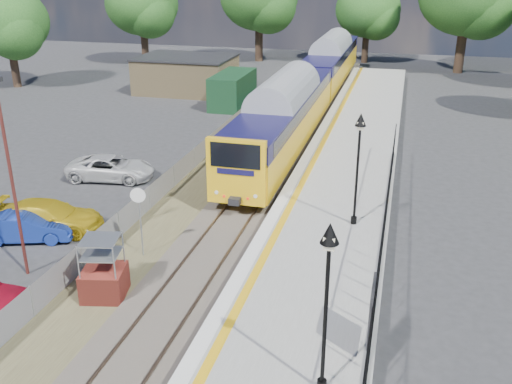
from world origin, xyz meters
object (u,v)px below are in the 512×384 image
(speed_sign, at_px, (139,210))
(car_blue, at_px, (27,227))
(carpark_lamp, at_px, (10,169))
(car_white, at_px, (111,168))
(victorian_lamp_north, at_px, (359,144))
(victorian_lamp_south, at_px, (328,271))
(brick_plinth, at_px, (103,269))
(train, at_px, (313,82))
(car_yellow, at_px, (48,217))

(speed_sign, xyz_separation_m, car_blue, (-5.22, 0.12, -1.39))
(carpark_lamp, height_order, car_white, carpark_lamp)
(victorian_lamp_north, xyz_separation_m, car_blue, (-13.08, -3.15, -3.68))
(victorian_lamp_south, distance_m, car_white, 19.91)
(victorian_lamp_south, distance_m, brick_plinth, 9.45)
(victorian_lamp_north, xyz_separation_m, brick_plinth, (-7.86, -6.26, -3.21))
(victorian_lamp_south, xyz_separation_m, victorian_lamp_north, (-0.20, 10.00, 0.00))
(victorian_lamp_south, bearing_deg, speed_sign, 140.13)
(car_blue, bearing_deg, train, -36.32)
(carpark_lamp, distance_m, car_white, 10.56)
(car_yellow, bearing_deg, car_white, -5.72)
(victorian_lamp_north, distance_m, train, 22.22)
(train, height_order, speed_sign, train)
(victorian_lamp_south, height_order, victorian_lamp_north, same)
(carpark_lamp, bearing_deg, car_white, 99.99)
(carpark_lamp, bearing_deg, train, 77.14)
(car_blue, bearing_deg, speed_sign, -110.12)
(brick_plinth, bearing_deg, speed_sign, 90.02)
(car_white, bearing_deg, car_yellow, 176.05)
(car_yellow, bearing_deg, speed_sign, -112.72)
(carpark_lamp, bearing_deg, car_yellow, 110.43)
(train, xyz_separation_m, car_blue, (-7.78, -24.64, -1.72))
(train, distance_m, carpark_lamp, 27.80)
(victorian_lamp_south, relative_size, car_white, 1.01)
(brick_plinth, height_order, speed_sign, speed_sign)
(victorian_lamp_south, bearing_deg, carpark_lamp, 159.16)
(victorian_lamp_north, relative_size, brick_plinth, 2.02)
(brick_plinth, height_order, car_blue, brick_plinth)
(victorian_lamp_south, relative_size, carpark_lamp, 0.63)
(victorian_lamp_north, bearing_deg, car_white, 162.13)
(train, bearing_deg, victorian_lamp_south, -80.09)
(victorian_lamp_south, xyz_separation_m, carpark_lamp, (-11.67, 4.44, -0.15))
(carpark_lamp, xyz_separation_m, car_yellow, (-1.27, 3.40, -3.47))
(victorian_lamp_north, relative_size, carpark_lamp, 0.63)
(victorian_lamp_north, distance_m, speed_sign, 8.82)
(car_blue, xyz_separation_m, car_white, (-0.12, 7.40, 0.02))
(carpark_lamp, relative_size, car_blue, 1.95)
(train, relative_size, car_yellow, 8.75)
(victorian_lamp_north, distance_m, car_yellow, 13.42)
(victorian_lamp_south, xyz_separation_m, speed_sign, (-8.06, 6.73, -2.29))
(carpark_lamp, relative_size, car_yellow, 1.56)
(carpark_lamp, bearing_deg, victorian_lamp_north, 25.84)
(brick_plinth, xyz_separation_m, carpark_lamp, (-3.61, 0.71, 3.05))
(victorian_lamp_south, bearing_deg, brick_plinth, 155.11)
(victorian_lamp_south, bearing_deg, car_blue, 152.71)
(victorian_lamp_north, height_order, car_white, victorian_lamp_north)
(victorian_lamp_north, height_order, speed_sign, victorian_lamp_north)
(carpark_lamp, distance_m, car_blue, 4.56)
(car_blue, bearing_deg, victorian_lamp_north, -95.26)
(train, bearing_deg, speed_sign, -95.90)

